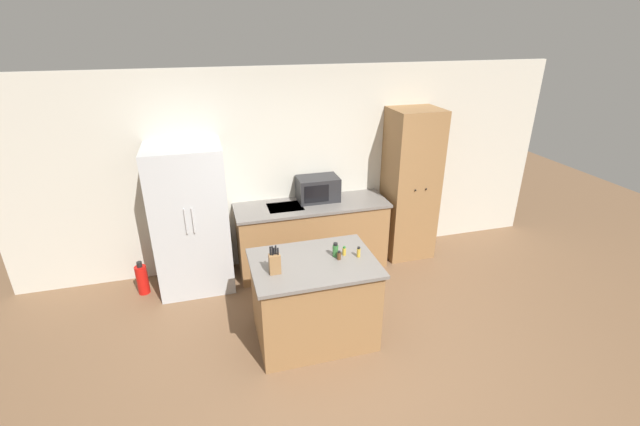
{
  "coord_description": "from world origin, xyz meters",
  "views": [
    {
      "loc": [
        -1.18,
        -2.94,
        3.06
      ],
      "look_at": [
        0.05,
        1.4,
        1.05
      ],
      "focal_mm": 24.0,
      "sensor_mm": 36.0,
      "label": 1
    }
  ],
  "objects_px": {
    "refrigerator": "(191,220)",
    "microwave": "(318,189)",
    "spice_bottle_green_herb": "(359,252)",
    "fire_extinguisher": "(142,279)",
    "spice_bottle_short_red": "(335,250)",
    "spice_bottle_amber_oil": "(339,256)",
    "pantry_cabinet": "(410,185)",
    "spice_bottle_tall_dark": "(344,251)",
    "knife_block": "(275,263)"
  },
  "relations": [
    {
      "from": "refrigerator",
      "to": "pantry_cabinet",
      "type": "bearing_deg",
      "value": 1.2
    },
    {
      "from": "pantry_cabinet",
      "to": "knife_block",
      "type": "height_order",
      "value": "pantry_cabinet"
    },
    {
      "from": "pantry_cabinet",
      "to": "spice_bottle_green_herb",
      "type": "distance_m",
      "value": 1.95
    },
    {
      "from": "refrigerator",
      "to": "spice_bottle_short_red",
      "type": "relative_size",
      "value": 12.11
    },
    {
      "from": "pantry_cabinet",
      "to": "spice_bottle_short_red",
      "type": "relative_size",
      "value": 13.83
    },
    {
      "from": "spice_bottle_green_herb",
      "to": "spice_bottle_amber_oil",
      "type": "bearing_deg",
      "value": 179.21
    },
    {
      "from": "spice_bottle_tall_dark",
      "to": "spice_bottle_short_red",
      "type": "bearing_deg",
      "value": 179.4
    },
    {
      "from": "knife_block",
      "to": "spice_bottle_short_red",
      "type": "height_order",
      "value": "knife_block"
    },
    {
      "from": "knife_block",
      "to": "spice_bottle_short_red",
      "type": "distance_m",
      "value": 0.66
    },
    {
      "from": "refrigerator",
      "to": "spice_bottle_green_herb",
      "type": "bearing_deg",
      "value": -40.69
    },
    {
      "from": "knife_block",
      "to": "microwave",
      "type": "bearing_deg",
      "value": 61.92
    },
    {
      "from": "spice_bottle_short_red",
      "to": "spice_bottle_amber_oil",
      "type": "height_order",
      "value": "spice_bottle_short_red"
    },
    {
      "from": "microwave",
      "to": "spice_bottle_tall_dark",
      "type": "height_order",
      "value": "microwave"
    },
    {
      "from": "microwave",
      "to": "pantry_cabinet",
      "type": "bearing_deg",
      "value": -4.14
    },
    {
      "from": "refrigerator",
      "to": "microwave",
      "type": "relative_size",
      "value": 3.38
    },
    {
      "from": "spice_bottle_green_herb",
      "to": "fire_extinguisher",
      "type": "xyz_separation_m",
      "value": [
        -2.28,
        1.37,
        -0.77
      ]
    },
    {
      "from": "microwave",
      "to": "spice_bottle_amber_oil",
      "type": "xyz_separation_m",
      "value": [
        -0.21,
        -1.54,
        -0.12
      ]
    },
    {
      "from": "spice_bottle_tall_dark",
      "to": "spice_bottle_amber_oil",
      "type": "xyz_separation_m",
      "value": [
        -0.08,
        -0.07,
        -0.0
      ]
    },
    {
      "from": "fire_extinguisher",
      "to": "microwave",
      "type": "bearing_deg",
      "value": 4.51
    },
    {
      "from": "refrigerator",
      "to": "spice_bottle_amber_oil",
      "type": "xyz_separation_m",
      "value": [
        1.41,
        -1.39,
        0.05
      ]
    },
    {
      "from": "knife_block",
      "to": "spice_bottle_green_herb",
      "type": "relative_size",
      "value": 2.59
    },
    {
      "from": "pantry_cabinet",
      "to": "spice_bottle_tall_dark",
      "type": "relative_size",
      "value": 21.63
    },
    {
      "from": "refrigerator",
      "to": "spice_bottle_amber_oil",
      "type": "relative_size",
      "value": 19.47
    },
    {
      "from": "pantry_cabinet",
      "to": "spice_bottle_amber_oil",
      "type": "bearing_deg",
      "value": -135.89
    },
    {
      "from": "spice_bottle_green_herb",
      "to": "refrigerator",
      "type": "bearing_deg",
      "value": 139.31
    },
    {
      "from": "knife_block",
      "to": "spice_bottle_amber_oil",
      "type": "height_order",
      "value": "knife_block"
    },
    {
      "from": "knife_block",
      "to": "spice_bottle_short_red",
      "type": "relative_size",
      "value": 1.92
    },
    {
      "from": "knife_block",
      "to": "spice_bottle_green_herb",
      "type": "height_order",
      "value": "knife_block"
    },
    {
      "from": "spice_bottle_short_red",
      "to": "fire_extinguisher",
      "type": "bearing_deg",
      "value": 147.85
    },
    {
      "from": "pantry_cabinet",
      "to": "spice_bottle_short_red",
      "type": "distance_m",
      "value": 2.05
    },
    {
      "from": "refrigerator",
      "to": "pantry_cabinet",
      "type": "xyz_separation_m",
      "value": [
        2.91,
        0.06,
        0.13
      ]
    },
    {
      "from": "microwave",
      "to": "fire_extinguisher",
      "type": "xyz_separation_m",
      "value": [
        -2.28,
        -0.18,
        -0.88
      ]
    },
    {
      "from": "spice_bottle_short_red",
      "to": "spice_bottle_amber_oil",
      "type": "xyz_separation_m",
      "value": [
        0.01,
        -0.07,
        -0.03
      ]
    },
    {
      "from": "refrigerator",
      "to": "knife_block",
      "type": "height_order",
      "value": "refrigerator"
    },
    {
      "from": "pantry_cabinet",
      "to": "spice_bottle_tall_dark",
      "type": "height_order",
      "value": "pantry_cabinet"
    },
    {
      "from": "spice_bottle_tall_dark",
      "to": "spice_bottle_amber_oil",
      "type": "bearing_deg",
      "value": -138.05
    },
    {
      "from": "spice_bottle_amber_oil",
      "to": "spice_bottle_green_herb",
      "type": "bearing_deg",
      "value": -0.79
    },
    {
      "from": "spice_bottle_tall_dark",
      "to": "refrigerator",
      "type": "bearing_deg",
      "value": 138.51
    },
    {
      "from": "microwave",
      "to": "spice_bottle_short_red",
      "type": "bearing_deg",
      "value": -98.67
    },
    {
      "from": "fire_extinguisher",
      "to": "spice_bottle_amber_oil",
      "type": "bearing_deg",
      "value": -33.36
    },
    {
      "from": "spice_bottle_tall_dark",
      "to": "spice_bottle_green_herb",
      "type": "xyz_separation_m",
      "value": [
        0.13,
        -0.07,
        0.01
      ]
    },
    {
      "from": "pantry_cabinet",
      "to": "microwave",
      "type": "bearing_deg",
      "value": 175.86
    },
    {
      "from": "spice_bottle_green_herb",
      "to": "fire_extinguisher",
      "type": "bearing_deg",
      "value": 149.03
    },
    {
      "from": "spice_bottle_tall_dark",
      "to": "spice_bottle_short_red",
      "type": "relative_size",
      "value": 0.64
    },
    {
      "from": "spice_bottle_short_red",
      "to": "fire_extinguisher",
      "type": "height_order",
      "value": "spice_bottle_short_red"
    },
    {
      "from": "spice_bottle_green_herb",
      "to": "spice_bottle_tall_dark",
      "type": "bearing_deg",
      "value": 150.19
    },
    {
      "from": "knife_block",
      "to": "spice_bottle_short_red",
      "type": "bearing_deg",
      "value": 13.08
    },
    {
      "from": "refrigerator",
      "to": "microwave",
      "type": "height_order",
      "value": "refrigerator"
    },
    {
      "from": "spice_bottle_short_red",
      "to": "microwave",
      "type": "bearing_deg",
      "value": 81.33
    },
    {
      "from": "spice_bottle_green_herb",
      "to": "fire_extinguisher",
      "type": "height_order",
      "value": "spice_bottle_green_herb"
    }
  ]
}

